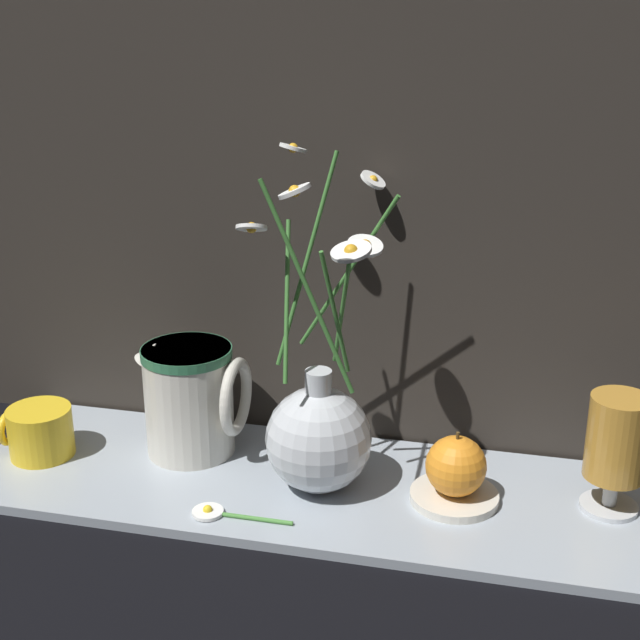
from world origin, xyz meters
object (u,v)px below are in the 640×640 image
tea_glass (617,442)px  orange_fruit (456,466)px  yellow_mug (39,432)px  ceramic_pitcher (191,396)px  vase_with_flowers (320,432)px

tea_glass → orange_fruit: tea_glass is taller
yellow_mug → orange_fruit: 0.53m
ceramic_pitcher → tea_glass: (0.51, -0.02, 0.01)m
vase_with_flowers → ceramic_pitcher: size_ratio=2.61×
yellow_mug → orange_fruit: bearing=0.9°
vase_with_flowers → tea_glass: bearing=4.8°
vase_with_flowers → yellow_mug: vase_with_flowers is taller
yellow_mug → ceramic_pitcher: ceramic_pitcher is taller
tea_glass → orange_fruit: bearing=-172.1°
yellow_mug → tea_glass: size_ratio=0.65×
ceramic_pitcher → orange_fruit: bearing=-7.7°
ceramic_pitcher → tea_glass: 0.51m
yellow_mug → orange_fruit: size_ratio=1.16×
orange_fruit → tea_glass: bearing=7.9°
yellow_mug → ceramic_pitcher: size_ratio=0.60×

